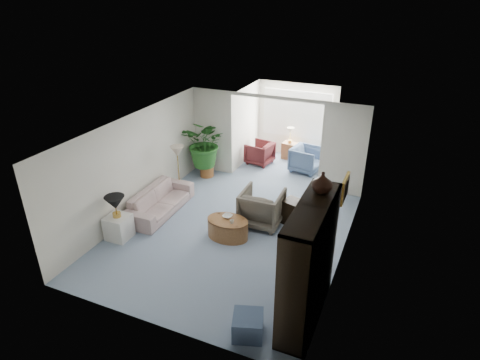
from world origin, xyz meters
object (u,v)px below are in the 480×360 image
at_px(wingback_chair, 262,207).
at_px(sofa, 160,201).
at_px(sunroom_table, 289,151).
at_px(sunroom_chair_maroon, 260,153).
at_px(ottoman, 248,325).
at_px(coffee_table, 228,228).
at_px(coffee_cup, 232,222).
at_px(plant_pot, 207,171).
at_px(framed_picture, 346,189).
at_px(end_table, 119,227).
at_px(sunroom_chair_blue, 306,159).
at_px(cabinet_urn, 322,182).
at_px(entertainment_cabinet, 309,263).
at_px(coffee_bowl, 227,216).
at_px(table_lamp, 115,203).
at_px(side_table_dark, 294,212).
at_px(floor_lamp, 177,151).

bearing_deg(wingback_chair, sofa, 9.20).
bearing_deg(sunroom_table, sunroom_chair_maroon, -135.00).
bearing_deg(sofa, ottoman, -129.96).
relative_size(coffee_table, coffee_cup, 10.38).
bearing_deg(coffee_cup, plant_pot, 126.69).
xyz_separation_m(framed_picture, end_table, (-4.67, -1.02, -1.43)).
bearing_deg(sunroom_chair_blue, end_table, 159.79).
bearing_deg(wingback_chair, cabinet_urn, 129.61).
relative_size(entertainment_cabinet, sunroom_chair_blue, 2.54).
xyz_separation_m(entertainment_cabinet, sunroom_table, (-2.30, 6.56, -0.80)).
height_order(coffee_bowl, coffee_cup, coffee_cup).
distance_m(entertainment_cabinet, plant_pot, 6.04).
bearing_deg(plant_pot, sunroom_table, 50.79).
distance_m(table_lamp, sunroom_chair_maroon, 5.39).
bearing_deg(ottoman, sunroom_chair_maroon, 109.30).
height_order(coffee_table, wingback_chair, wingback_chair).
relative_size(coffee_table, entertainment_cabinet, 0.44).
relative_size(wingback_chair, cabinet_urn, 2.72).
height_order(sofa, side_table_dark, sofa).
relative_size(floor_lamp, side_table_dark, 0.60).
xyz_separation_m(plant_pot, sunroom_chair_blue, (2.60, 1.51, 0.22)).
distance_m(coffee_bowl, plant_pot, 3.21).
relative_size(wingback_chair, side_table_dark, 1.59).
bearing_deg(side_table_dark, coffee_table, -136.19).
xyz_separation_m(side_table_dark, sunroom_chair_maroon, (-2.03, 3.05, 0.05)).
bearing_deg(entertainment_cabinet, coffee_bowl, 142.84).
distance_m(side_table_dark, plant_pot, 3.49).
xyz_separation_m(entertainment_cabinet, plant_pot, (-4.14, 4.30, -0.91)).
relative_size(coffee_cup, wingback_chair, 0.10).
height_order(side_table_dark, sunroom_chair_maroon, sunroom_chair_maroon).
bearing_deg(side_table_dark, ottoman, -85.26).
relative_size(coffee_cup, sunroom_chair_blue, 0.11).
xyz_separation_m(table_lamp, wingback_chair, (2.72, 1.83, -0.46)).
bearing_deg(wingback_chair, coffee_table, 58.07).
relative_size(sunroom_chair_maroon, sunroom_table, 1.42).
distance_m(coffee_cup, wingback_chair, 1.01).
bearing_deg(sofa, cabinet_urn, -110.61).
xyz_separation_m(sofa, table_lamp, (-0.20, -1.35, 0.59)).
bearing_deg(framed_picture, entertainment_cabinet, -97.92).
bearing_deg(side_table_dark, entertainment_cabinet, -69.77).
bearing_deg(end_table, wingback_chair, 33.95).
distance_m(side_table_dark, sunroom_chair_maroon, 3.66).
xyz_separation_m(floor_lamp, cabinet_urn, (4.28, -2.49, 1.06)).
distance_m(coffee_bowl, entertainment_cabinet, 2.90).
distance_m(coffee_table, ottoman, 2.86).
distance_m(cabinet_urn, ottoman, 2.60).
distance_m(framed_picture, ottoman, 3.05).
distance_m(framed_picture, sunroom_table, 5.71).
relative_size(sofa, cabinet_urn, 5.94).
bearing_deg(ottoman, coffee_cup, 119.82).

